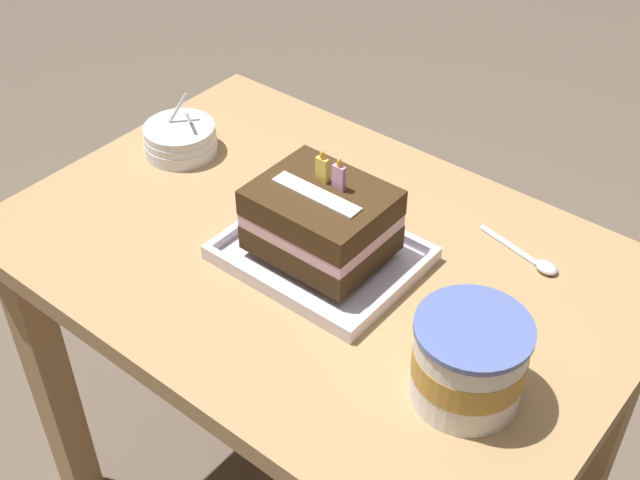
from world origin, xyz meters
TOP-DOWN VIEW (x-y plane):
  - dining_table at (0.00, 0.00)m, footprint 0.96×0.65m
  - foil_tray at (0.01, -0.01)m, footprint 0.28×0.22m
  - birthday_cake at (0.01, -0.01)m, footprint 0.19×0.15m
  - bowl_stack at (-0.36, 0.06)m, footprint 0.13×0.13m
  - ice_cream_tub at (0.32, -0.10)m, footprint 0.14×0.14m
  - serving_spoon_near_tray at (0.27, 0.18)m, footprint 0.15×0.05m

SIDE VIEW (x-z plane):
  - dining_table at x=0.00m, z-range 0.23..0.95m
  - serving_spoon_near_tray at x=0.27m, z-range 0.71..0.73m
  - foil_tray at x=0.01m, z-range 0.71..0.73m
  - bowl_stack at x=-0.36m, z-range 0.69..0.79m
  - ice_cream_tub at x=0.32m, z-range 0.71..0.84m
  - birthday_cake at x=0.01m, z-range 0.71..0.87m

